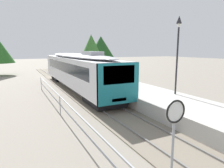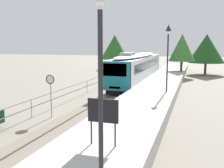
% 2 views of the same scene
% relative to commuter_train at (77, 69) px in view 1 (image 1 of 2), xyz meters
% --- Properties ---
extents(ground_plane, '(160.00, 160.00, 0.00)m').
position_rel_commuter_train_xyz_m(ground_plane, '(-3.00, -6.37, -2.14)').
color(ground_plane, gray).
extents(track_rails, '(3.20, 60.00, 0.14)m').
position_rel_commuter_train_xyz_m(track_rails, '(0.00, -6.37, -2.11)').
color(track_rails, slate).
rests_on(track_rails, ground).
extents(commuter_train, '(2.82, 18.11, 3.74)m').
position_rel_commuter_train_xyz_m(commuter_train, '(0.00, 0.00, 0.00)').
color(commuter_train, silver).
rests_on(commuter_train, track_rails).
extents(station_platform, '(3.90, 60.00, 0.90)m').
position_rel_commuter_train_xyz_m(station_platform, '(3.25, -6.37, -1.69)').
color(station_platform, '#B7B5AD').
rests_on(station_platform, ground).
extents(platform_lamp_mid_platform, '(0.34, 0.34, 5.35)m').
position_rel_commuter_train_xyz_m(platform_lamp_mid_platform, '(4.47, -9.04, 2.48)').
color(platform_lamp_mid_platform, '#232328').
rests_on(platform_lamp_mid_platform, station_platform).
extents(speed_limit_sign, '(0.61, 0.10, 2.81)m').
position_rel_commuter_train_xyz_m(speed_limit_sign, '(-2.16, -15.87, -0.02)').
color(speed_limit_sign, '#9EA0A5').
rests_on(speed_limit_sign, ground).
extents(tree_behind_carpark, '(5.54, 5.54, 6.27)m').
position_rel_commuter_train_xyz_m(tree_behind_carpark, '(8.13, 12.80, 1.92)').
color(tree_behind_carpark, brown).
rests_on(tree_behind_carpark, ground).
extents(tree_behind_station_far, '(3.71, 3.71, 6.16)m').
position_rel_commuter_train_xyz_m(tree_behind_station_far, '(4.69, 8.33, 2.09)').
color(tree_behind_station_far, brown).
rests_on(tree_behind_station_far, ground).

